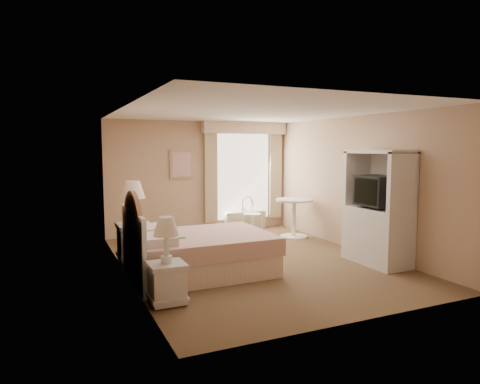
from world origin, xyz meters
name	(u,v)px	position (x,y,z in m)	size (l,w,h in m)	color
room	(254,188)	(0.00, 0.00, 1.25)	(4.21, 5.51, 2.51)	brown
window	(244,172)	(1.05, 2.65, 1.34)	(2.05, 0.22, 2.51)	white
framed_art	(181,164)	(-0.45, 2.71, 1.55)	(0.52, 0.04, 0.62)	tan
bed	(195,252)	(-1.12, -0.28, 0.34)	(2.09, 1.59, 1.41)	#D6A68B
nightstand_near	(167,272)	(-1.84, -1.34, 0.40)	(0.44, 0.44, 1.07)	silver
nightstand_far	(134,232)	(-1.84, 0.83, 0.51)	(0.55, 0.55, 1.34)	silver
round_table	(294,212)	(1.63, 1.39, 0.55)	(0.78, 0.78, 0.82)	white
cafe_chair	(250,211)	(1.01, 2.24, 0.48)	(0.53, 0.53, 0.83)	white
armoire	(378,217)	(1.81, -0.95, 0.78)	(0.57, 1.13, 1.89)	silver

